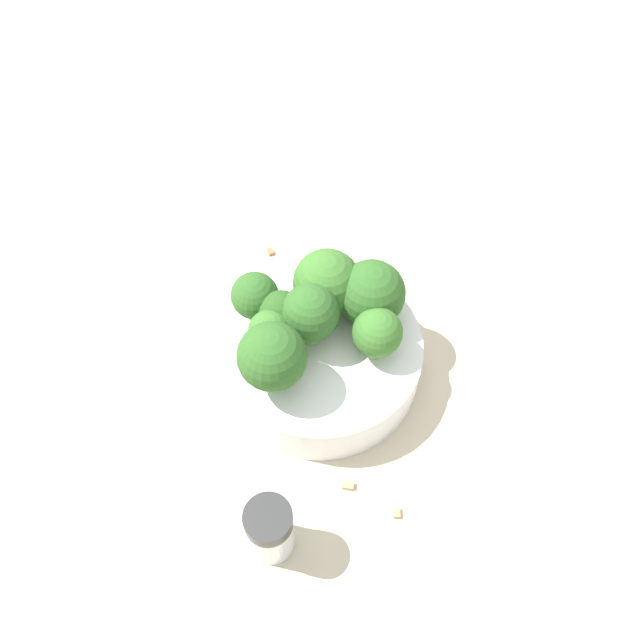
{
  "coord_description": "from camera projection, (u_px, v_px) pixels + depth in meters",
  "views": [
    {
      "loc": [
        0.29,
        -0.01,
        0.49
      ],
      "look_at": [
        0.0,
        0.0,
        0.08
      ],
      "focal_mm": 35.0,
      "sensor_mm": 36.0,
      "label": 1
    }
  ],
  "objects": [
    {
      "name": "almond_crumb_1",
      "position": [
        348.0,
        484.0,
        0.5
      ],
      "size": [
        0.01,
        0.01,
        0.01
      ],
      "primitive_type": "cube",
      "rotation": [
        0.0,
        0.0,
        4.54
      ],
      "color": "tan",
      "rests_on": "ground_plane"
    },
    {
      "name": "almond_crumb_0",
      "position": [
        397.0,
        512.0,
        0.49
      ],
      "size": [
        0.01,
        0.01,
        0.01
      ],
      "primitive_type": "cube",
      "rotation": [
        0.0,
        0.0,
        6.26
      ],
      "color": "tan",
      "rests_on": "ground_plane"
    },
    {
      "name": "broccoli_floret_2",
      "position": [
        272.0,
        357.0,
        0.47
      ],
      "size": [
        0.05,
        0.05,
        0.07
      ],
      "color": "#7A9E5B",
      "rests_on": "bowl"
    },
    {
      "name": "broccoli_floret_1",
      "position": [
        377.0,
        333.0,
        0.5
      ],
      "size": [
        0.04,
        0.04,
        0.05
      ],
      "color": "#84AD66",
      "rests_on": "bowl"
    },
    {
      "name": "almond_crumb_2",
      "position": [
        270.0,
        250.0,
        0.64
      ],
      "size": [
        0.01,
        0.01,
        0.01
      ],
      "primitive_type": "cube",
      "rotation": [
        0.0,
        0.0,
        3.55
      ],
      "color": "olive",
      "rests_on": "ground_plane"
    },
    {
      "name": "pepper_shaker",
      "position": [
        270.0,
        530.0,
        0.45
      ],
      "size": [
        0.03,
        0.03,
        0.06
      ],
      "color": "silver",
      "rests_on": "ground_plane"
    },
    {
      "name": "broccoli_floret_6",
      "position": [
        371.0,
        294.0,
        0.52
      ],
      "size": [
        0.06,
        0.06,
        0.06
      ],
      "color": "#7A9E5B",
      "rests_on": "bowl"
    },
    {
      "name": "broccoli_floret_4",
      "position": [
        327.0,
        283.0,
        0.53
      ],
      "size": [
        0.06,
        0.06,
        0.06
      ],
      "color": "#8EB770",
      "rests_on": "bowl"
    },
    {
      "name": "broccoli_floret_0",
      "position": [
        310.0,
        314.0,
        0.5
      ],
      "size": [
        0.05,
        0.05,
        0.06
      ],
      "color": "#7A9E5B",
      "rests_on": "bowl"
    },
    {
      "name": "broccoli_floret_7",
      "position": [
        255.0,
        297.0,
        0.52
      ],
      "size": [
        0.04,
        0.04,
        0.05
      ],
      "color": "#84AD66",
      "rests_on": "bowl"
    },
    {
      "name": "bowl",
      "position": [
        320.0,
        356.0,
        0.55
      ],
      "size": [
        0.18,
        0.18,
        0.04
      ],
      "primitive_type": "cylinder",
      "color": "white",
      "rests_on": "ground_plane"
    },
    {
      "name": "broccoli_floret_5",
      "position": [
        281.0,
        314.0,
        0.51
      ],
      "size": [
        0.04,
        0.04,
        0.05
      ],
      "color": "#84AD66",
      "rests_on": "bowl"
    },
    {
      "name": "ground_plane",
      "position": [
        320.0,
        369.0,
        0.56
      ],
      "size": [
        3.0,
        3.0,
        0.0
      ],
      "primitive_type": "plane",
      "color": "beige"
    },
    {
      "name": "broccoli_floret_3",
      "position": [
        270.0,
        333.0,
        0.5
      ],
      "size": [
        0.04,
        0.04,
        0.05
      ],
      "color": "#7A9E5B",
      "rests_on": "bowl"
    }
  ]
}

